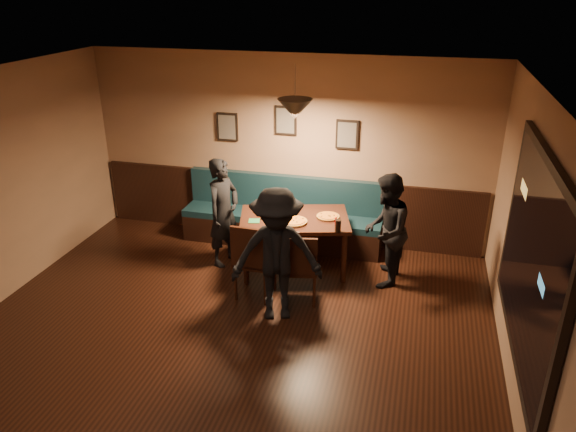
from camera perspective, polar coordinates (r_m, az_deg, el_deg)
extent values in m
plane|color=black|center=(5.83, -9.14, -16.57)|extent=(7.00, 7.00, 0.00)
plane|color=silver|center=(4.57, -11.42, 11.37)|extent=(7.00, 7.00, 0.00)
plane|color=#8C704F|center=(8.12, -0.18, 6.94)|extent=(6.00, 0.00, 6.00)
plane|color=#8C704F|center=(4.78, 25.27, -8.14)|extent=(0.00, 7.00, 7.00)
cube|color=black|center=(8.40, -0.23, 0.99)|extent=(5.88, 0.06, 1.00)
cube|color=black|center=(5.16, 24.16, -4.31)|extent=(0.06, 2.56, 1.86)
plane|color=black|center=(5.15, 23.83, -4.28)|extent=(0.00, 2.40, 2.40)
cube|color=black|center=(8.28, -6.37, 9.27)|extent=(0.32, 0.04, 0.42)
cube|color=black|center=(7.98, -0.24, 9.98)|extent=(0.32, 0.04, 0.42)
cube|color=black|center=(7.84, 6.21, 8.47)|extent=(0.32, 0.04, 0.42)
cone|color=black|center=(6.86, 0.73, 11.15)|extent=(0.44, 0.44, 0.25)
cube|color=#331B0E|center=(7.49, 0.66, -2.89)|extent=(1.64, 1.27, 0.78)
imported|color=black|center=(7.56, -6.77, 0.38)|extent=(0.53, 0.65, 1.54)
imported|color=black|center=(7.12, 10.21, -1.50)|extent=(0.62, 0.77, 1.51)
imported|color=black|center=(6.27, -1.18, -4.12)|extent=(1.19, 0.90, 1.64)
cylinder|color=#CA6826|center=(7.55, -2.19, 0.73)|extent=(0.47, 0.47, 0.04)
cylinder|color=gold|center=(7.17, 0.61, -0.55)|extent=(0.39, 0.39, 0.04)
cylinder|color=orange|center=(7.34, 4.21, -0.03)|extent=(0.38, 0.38, 0.04)
cylinder|color=black|center=(6.92, 5.26, -1.03)|extent=(0.08, 0.08, 0.16)
cylinder|color=#A60507|center=(7.13, 5.03, -0.47)|extent=(0.04, 0.04, 0.12)
cube|color=#1D6D2C|center=(7.65, -2.99, 0.89)|extent=(0.15, 0.15, 0.01)
cube|color=#1F773E|center=(7.24, -3.56, -0.51)|extent=(0.18, 0.18, 0.01)
cube|color=silver|center=(6.95, -0.14, -1.53)|extent=(0.17, 0.05, 0.00)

